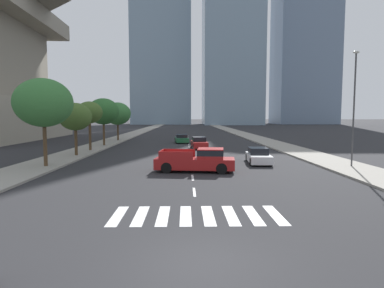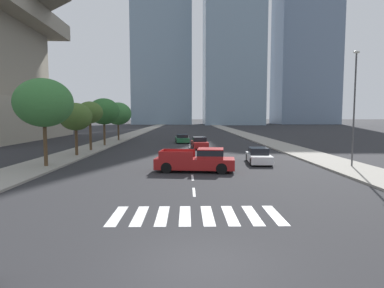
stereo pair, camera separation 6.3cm
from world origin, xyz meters
TOP-DOWN VIEW (x-y plane):
  - ground_plane at (0.00, 0.00)m, footprint 800.00×800.00m
  - sidewalk_east at (11.95, 30.00)m, footprint 4.00×260.00m
  - sidewalk_west at (-11.95, 30.00)m, footprint 4.00×260.00m
  - crosswalk_near at (0.00, 4.40)m, footprint 6.75×2.64m
  - lane_divider_center at (0.00, 32.40)m, footprint 0.14×50.00m
  - pickup_truck at (0.48, 14.62)m, footprint 5.77×2.54m
  - sedan_red_0 at (1.22, 31.46)m, footprint 2.04×4.34m
  - sedan_green_1 at (-1.03, 39.77)m, footprint 2.20×4.54m
  - sedan_white_2 at (5.67, 18.68)m, footprint 2.04×4.44m
  - street_lamp_east at (12.25, 16.08)m, footprint 0.50×0.24m
  - street_tree_nearest at (-11.15, 16.54)m, footprint 4.30×4.30m
  - street_tree_second at (-11.15, 23.49)m, footprint 3.15×3.15m
  - street_tree_third at (-11.15, 28.18)m, footprint 2.87×2.87m
  - street_tree_fourth at (-11.15, 34.36)m, footprint 4.01×4.01m
  - street_tree_fifth at (-11.15, 43.14)m, footprint 4.14×4.14m
  - office_tower_left_skyline at (-11.96, 153.36)m, footprint 28.12×22.79m
  - office_tower_right_skyline at (59.35, 156.85)m, footprint 28.92×22.94m

SIDE VIEW (x-z plane):
  - ground_plane at x=0.00m, z-range 0.00..0.00m
  - lane_divider_center at x=0.00m, z-range 0.00..0.01m
  - crosswalk_near at x=0.00m, z-range 0.00..0.01m
  - sidewalk_east at x=11.95m, z-range 0.00..0.15m
  - sidewalk_west at x=-11.95m, z-range 0.00..0.15m
  - sedan_green_1 at x=-1.03m, z-range -0.05..1.21m
  - sedan_white_2 at x=5.67m, z-range -0.05..1.25m
  - sedan_red_0 at x=1.22m, z-range -0.06..1.33m
  - pickup_truck at x=0.48m, z-range -0.02..1.65m
  - street_tree_second at x=-11.15m, z-range 1.34..6.42m
  - street_tree_third at x=-11.15m, z-range 1.61..7.04m
  - street_tree_fifth at x=-11.15m, z-range 1.35..7.30m
  - street_tree_fourth at x=-11.15m, z-range 1.49..7.60m
  - street_tree_nearest at x=-11.15m, z-range 1.63..8.26m
  - street_lamp_east at x=12.25m, z-range 0.76..9.40m
  - office_tower_left_skyline at x=-11.96m, z-range -0.53..80.55m
  - office_tower_right_skyline at x=59.35m, z-range -0.53..101.90m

